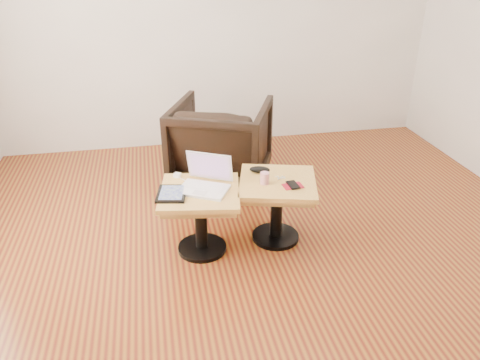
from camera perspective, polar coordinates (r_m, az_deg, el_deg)
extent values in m
cube|color=#5A1C11|center=(3.27, 3.65, -9.77)|extent=(4.50, 4.50, 0.01)
cube|color=silver|center=(4.87, -2.86, 19.75)|extent=(4.50, 0.02, 2.70)
cylinder|color=black|center=(3.38, -4.64, -8.21)|extent=(0.34, 0.34, 0.03)
cylinder|color=black|center=(3.25, -4.78, -5.00)|extent=(0.09, 0.09, 0.42)
cube|color=olive|center=(3.16, -4.91, -2.10)|extent=(0.55, 0.55, 0.04)
cube|color=#A86C28|center=(3.14, -4.93, -1.52)|extent=(0.60, 0.60, 0.03)
cylinder|color=black|center=(3.49, 4.34, -6.85)|extent=(0.34, 0.34, 0.03)
cylinder|color=black|center=(3.38, 4.47, -3.72)|extent=(0.09, 0.09, 0.42)
cube|color=olive|center=(3.28, 4.59, -0.88)|extent=(0.59, 0.59, 0.04)
cube|color=#A86C28|center=(3.27, 4.61, -0.32)|extent=(0.64, 0.64, 0.03)
cube|color=white|center=(3.12, -4.50, -1.18)|extent=(0.39, 0.35, 0.02)
cube|color=silver|center=(3.14, -4.29, -0.74)|extent=(0.28, 0.22, 0.00)
cube|color=silver|center=(3.06, -4.93, -1.54)|extent=(0.10, 0.09, 0.00)
cube|color=white|center=(3.18, -3.72, 1.69)|extent=(0.31, 0.20, 0.21)
cube|color=maroon|center=(3.18, -3.72, 1.69)|extent=(0.27, 0.17, 0.18)
cube|color=black|center=(3.10, -8.33, -1.66)|extent=(0.23, 0.27, 0.02)
cube|color=#191E38|center=(3.09, -8.34, -1.51)|extent=(0.18, 0.22, 0.00)
cube|color=white|center=(3.33, -7.67, 0.59)|extent=(0.06, 0.06, 0.03)
ellipsoid|color=black|center=(3.36, 2.41, 1.28)|extent=(0.16, 0.11, 0.05)
cylinder|color=#D74161|center=(3.20, 3.02, 0.23)|extent=(0.08, 0.08, 0.08)
sphere|color=white|center=(3.29, 4.95, 0.29)|extent=(0.01, 0.01, 0.01)
sphere|color=white|center=(3.30, 5.19, 0.42)|extent=(0.01, 0.01, 0.01)
sphere|color=white|center=(3.30, 4.64, 0.41)|extent=(0.01, 0.01, 0.01)
sphere|color=white|center=(3.29, 5.45, 0.26)|extent=(0.01, 0.01, 0.01)
sphere|color=white|center=(3.27, 4.71, 0.16)|extent=(0.01, 0.01, 0.01)
cylinder|color=white|center=(3.29, 4.95, 0.22)|extent=(0.06, 0.04, 0.00)
cube|color=#A21B30|center=(3.19, 6.47, -0.72)|extent=(0.14, 0.10, 0.01)
cube|color=black|center=(3.19, 6.47, -0.59)|extent=(0.07, 0.12, 0.01)
imported|color=black|center=(4.15, -2.30, 4.53)|extent=(1.06, 1.07, 0.75)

